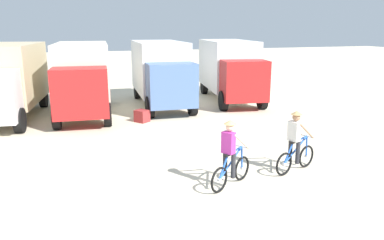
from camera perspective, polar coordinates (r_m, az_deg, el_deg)
The scene contains 8 objects.
ground_plane at distance 8.72m, azimuth 6.91°, elevation -14.18°, with size 120.00×120.00×0.00m, color beige.
box_truck_tan_camper at distance 18.97m, azimuth -26.30°, elevation 5.81°, with size 3.24×7.00×3.35m.
box_truck_cream_rv at distance 18.71m, azimuth -16.31°, elevation 6.60°, with size 2.94×6.93×3.35m.
box_truck_avon_van at distance 20.00m, azimuth -4.79°, elevation 7.55°, with size 2.83×6.90×3.35m.
box_truck_white_box at distance 21.53m, azimuth 5.76°, elevation 7.98°, with size 3.39×7.03×3.35m.
cyclist_orange_shirt at distance 9.79m, azimuth 5.84°, elevation -5.52°, with size 1.51×0.95×1.82m.
cyclist_cowboy_hat at distance 11.14m, azimuth 15.46°, elevation -3.53°, with size 1.65×0.73×1.82m.
supply_crate at distance 16.73m, azimuth -7.62°, elevation 0.61°, with size 0.50×0.54×0.53m, color #9E2D2D.
Camera 1 is at (-3.41, -6.90, 4.10)m, focal length 35.04 mm.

